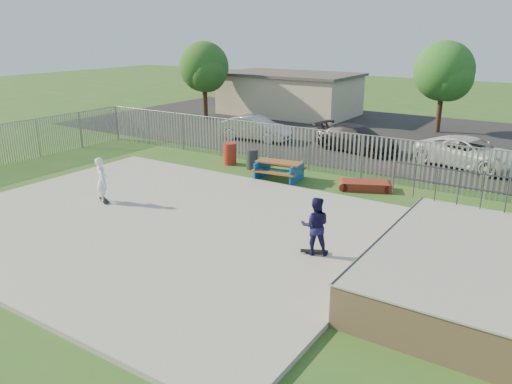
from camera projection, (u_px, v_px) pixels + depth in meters
The scene contains 19 objects.
ground at pixel (160, 225), 17.02m from camera, with size 120.00×120.00×0.00m, color #296121.
concrete_slab at pixel (160, 223), 17.00m from camera, with size 15.00×12.00×0.15m, color #A2A29D.
quarter_pipe at pixel (460, 267), 12.73m from camera, with size 5.50×7.05×2.19m.
fence at pixel (257, 171), 19.84m from camera, with size 26.04×16.02×2.00m.
picnic_table at pixel (279, 171), 21.98m from camera, with size 2.19×1.88×0.85m.
funbox at pixel (365, 186), 20.69m from camera, with size 2.01×1.57×0.36m.
trash_bin_red at pixel (230, 154), 24.57m from camera, with size 0.64×0.64×1.06m, color maroon.
trash_bin_grey at pixel (252, 159), 23.78m from camera, with size 0.57×0.57×0.95m, color #29292C.
parking_lot at pixel (366, 133), 32.14m from camera, with size 40.00×18.00×0.02m, color black.
car_silver at pixel (255, 128), 29.87m from camera, with size 1.53×4.39×1.45m, color #B0B1B5.
car_dark at pixel (357, 138), 27.13m from camera, with size 1.97×4.85×1.41m, color black.
car_white at pixel (470, 153), 23.89m from camera, with size 2.36×5.12×1.42m, color silver.
building at pixel (289, 94), 38.99m from camera, with size 10.40×6.40×3.20m.
tree_left at pixel (204, 67), 36.42m from camera, with size 3.64×3.64×5.61m.
tree_mid at pixel (444, 71), 31.25m from camera, with size 3.73×3.73×5.76m.
skateboard_a at pixel (314, 252), 14.48m from camera, with size 0.80×0.54×0.08m.
skateboard_b at pixel (104, 201), 18.85m from camera, with size 0.80×0.54×0.08m.
skater_navy at pixel (315, 226), 14.23m from camera, with size 0.83×0.65×1.71m, color #15143E.
skater_white at pixel (102, 180), 18.60m from camera, with size 0.62×0.41×1.71m, color white.
Camera 1 is at (11.43, -11.46, 6.32)m, focal length 35.00 mm.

